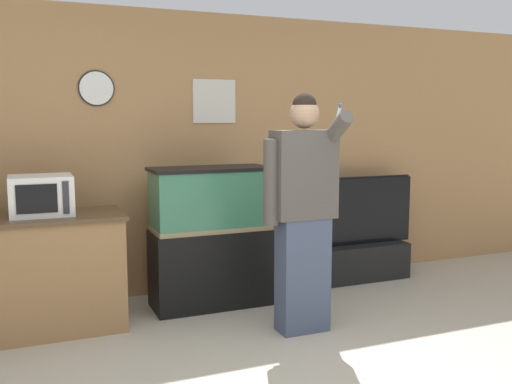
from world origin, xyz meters
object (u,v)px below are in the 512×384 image
at_px(aquarium_on_stand, 211,237).
at_px(tv_on_stand, 354,250).
at_px(counter_island, 12,277).
at_px(microwave, 41,195).
at_px(person_standing, 302,210).

bearing_deg(aquarium_on_stand, tv_on_stand, 7.59).
bearing_deg(counter_island, microwave, 4.79).
bearing_deg(microwave, tv_on_stand, 5.58).
distance_m(microwave, tv_on_stand, 3.07).
height_order(counter_island, aquarium_on_stand, aquarium_on_stand).
relative_size(counter_island, tv_on_stand, 1.25).
xyz_separation_m(counter_island, aquarium_on_stand, (1.60, 0.10, 0.16)).
relative_size(counter_island, aquarium_on_stand, 1.36).
xyz_separation_m(microwave, aquarium_on_stand, (1.37, 0.08, -0.45)).
relative_size(aquarium_on_stand, person_standing, 0.67).
xyz_separation_m(counter_island, microwave, (0.24, 0.02, 0.60)).
distance_m(counter_island, tv_on_stand, 3.22).
xyz_separation_m(microwave, person_standing, (1.82, -0.78, -0.11)).
bearing_deg(microwave, person_standing, -23.12).
distance_m(aquarium_on_stand, person_standing, 1.02).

